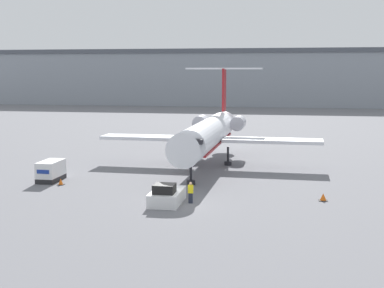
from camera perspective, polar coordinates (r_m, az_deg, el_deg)
The scene contains 8 objects.
ground_plane at distance 41.88m, azimuth -2.04°, elevation -6.47°, with size 600.00×600.00×0.00m, color slate.
terminal_building at distance 159.91m, azimuth 7.06°, elevation 7.06°, with size 180.00×16.80×16.51m.
airplane_main at distance 58.13m, azimuth 1.84°, elevation 1.24°, with size 24.32×26.21×10.69m.
pushback_tug at distance 42.10m, azimuth -2.70°, elevation -5.52°, with size 2.30×4.24×1.72m.
luggage_cart at distance 52.13m, azimuth -14.83°, elevation -2.79°, with size 1.69×3.32×1.92m.
worker_near_tug at distance 42.08m, azimuth -0.15°, elevation -5.16°, with size 0.40×0.24×1.69m.
traffic_cone_left at distance 50.27m, azimuth -13.82°, elevation -3.94°, with size 0.59×0.59×0.60m.
traffic_cone_right at distance 44.27m, azimuth 13.82°, elevation -5.53°, with size 0.72×0.72×0.60m.
Camera 1 is at (8.55, -39.66, 10.37)m, focal length 50.00 mm.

